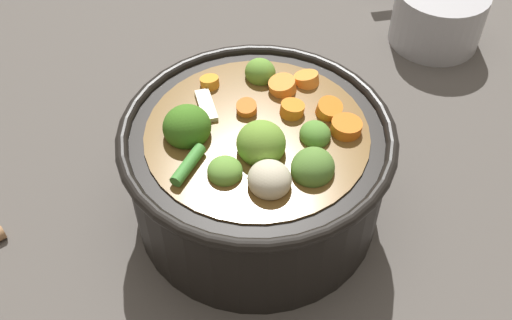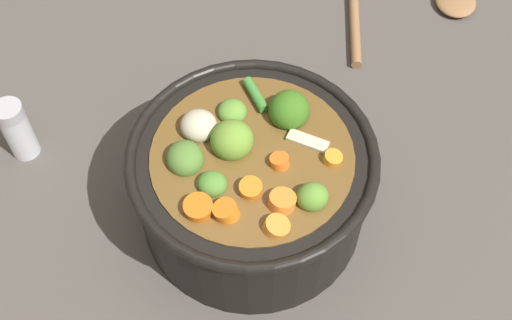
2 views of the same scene
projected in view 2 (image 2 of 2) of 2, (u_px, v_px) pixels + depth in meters
ground_plane at (253, 212)px, 0.76m from camera, size 1.10×1.10×0.00m
cooking_pot at (252, 182)px, 0.71m from camera, size 0.25×0.25×0.14m
wooden_spoon at (409, 0)px, 0.94m from camera, size 0.24×0.24×0.01m
salt_shaker at (17, 130)px, 0.77m from camera, size 0.03×0.03×0.08m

